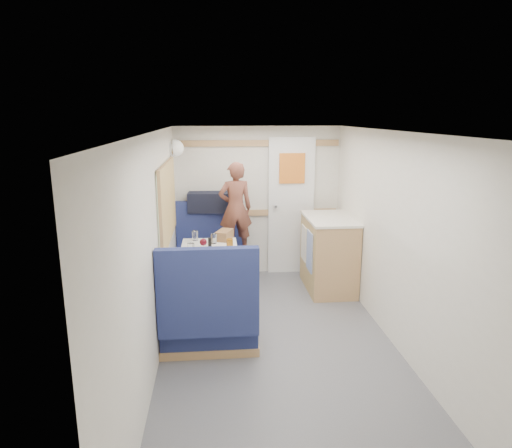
{
  "coord_description": "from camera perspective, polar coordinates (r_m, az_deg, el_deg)",
  "views": [
    {
      "loc": [
        -0.57,
        -3.78,
        2.14
      ],
      "look_at": [
        -0.15,
        0.9,
        1.01
      ],
      "focal_mm": 32.0,
      "sensor_mm": 36.0,
      "label": 1
    }
  ],
  "objects": [
    {
      "name": "dome_light",
      "position": [
        5.66,
        -10.05,
        9.34
      ],
      "size": [
        0.2,
        0.2,
        0.2
      ],
      "primitive_type": "sphere",
      "color": "white",
      "rests_on": "wall_left"
    },
    {
      "name": "duffel_bag",
      "position": [
        6.0,
        -5.91,
        2.75
      ],
      "size": [
        0.55,
        0.29,
        0.26
      ],
      "primitive_type": "cube",
      "rotation": [
        0.0,
        0.0,
        -0.06
      ],
      "color": "black",
      "rests_on": "ledge"
    },
    {
      "name": "wall_left",
      "position": [
        3.98,
        -12.62,
        -3.49
      ],
      "size": [
        0.02,
        4.5,
        2.0
      ],
      "primitive_type": "cube",
      "color": "silver",
      "rests_on": "floor"
    },
    {
      "name": "rear_door",
      "position": [
        6.19,
        4.41,
        2.58
      ],
      "size": [
        0.62,
        0.12,
        1.86
      ],
      "color": "white",
      "rests_on": "wall_back"
    },
    {
      "name": "wall_right",
      "position": [
        4.29,
        17.99,
        -2.63
      ],
      "size": [
        0.02,
        4.5,
        2.0
      ],
      "primitive_type": "cube",
      "color": "silver",
      "rests_on": "floor"
    },
    {
      "name": "person",
      "position": [
        5.62,
        -2.58,
        1.98
      ],
      "size": [
        0.45,
        0.34,
        1.14
      ],
      "primitive_type": "imported",
      "rotation": [
        0.0,
        0.0,
        3.3
      ],
      "color": "brown",
      "rests_on": "bench_far"
    },
    {
      "name": "tumbler_mid",
      "position": [
        5.34,
        -7.63,
        -1.45
      ],
      "size": [
        0.07,
        0.07,
        0.11
      ],
      "primitive_type": "cylinder",
      "color": "silver",
      "rests_on": "dinette_table"
    },
    {
      "name": "cheese_block",
      "position": [
        4.66,
        -4.46,
        -3.87
      ],
      "size": [
        0.11,
        0.09,
        0.03
      ],
      "primitive_type": "cube",
      "rotation": [
        0.0,
        0.0,
        0.4
      ],
      "color": "#EDDB89",
      "rests_on": "tray"
    },
    {
      "name": "dinette_table",
      "position": [
        5.03,
        -5.84,
        -4.81
      ],
      "size": [
        0.62,
        0.92,
        0.72
      ],
      "color": "white",
      "rests_on": "floor"
    },
    {
      "name": "wall_back",
      "position": [
        6.16,
        0.23,
        2.83
      ],
      "size": [
        2.2,
        0.02,
        2.0
      ],
      "primitive_type": "cube",
      "color": "silver",
      "rests_on": "floor"
    },
    {
      "name": "galley_counter",
      "position": [
        5.76,
        9.03,
        -3.59
      ],
      "size": [
        0.57,
        0.92,
        0.92
      ],
      "color": "tan",
      "rests_on": "floor"
    },
    {
      "name": "bench_near",
      "position": [
        4.33,
        -5.86,
        -11.76
      ],
      "size": [
        0.9,
        0.59,
        1.05
      ],
      "color": "navy",
      "rests_on": "floor"
    },
    {
      "name": "side_window",
      "position": [
        4.89,
        -11.08,
        2.74
      ],
      "size": [
        0.04,
        1.3,
        0.72
      ],
      "primitive_type": "cube",
      "color": "#AAB69A",
      "rests_on": "wall_left"
    },
    {
      "name": "beer_glass",
      "position": [
        4.97,
        -3.3,
        -2.49
      ],
      "size": [
        0.07,
        0.07,
        0.11
      ],
      "primitive_type": "cylinder",
      "color": "#895414",
      "rests_on": "dinette_table"
    },
    {
      "name": "orange_fruit",
      "position": [
        4.73,
        -4.48,
        -3.38
      ],
      "size": [
        0.07,
        0.07,
        0.07
      ],
      "primitive_type": "sphere",
      "color": "#DA6609",
      "rests_on": "tray"
    },
    {
      "name": "oak_trim_low",
      "position": [
        6.17,
        0.25,
        1.43
      ],
      "size": [
        2.15,
        0.02,
        0.08
      ],
      "primitive_type": "cube",
      "color": "tan",
      "rests_on": "wall_back"
    },
    {
      "name": "wine_glass",
      "position": [
        4.78,
        -6.61,
        -2.34
      ],
      "size": [
        0.08,
        0.08,
        0.17
      ],
      "color": "white",
      "rests_on": "dinette_table"
    },
    {
      "name": "ceiling",
      "position": [
        3.82,
        3.47,
        11.35
      ],
      "size": [
        4.5,
        4.5,
        0.0
      ],
      "primitive_type": "plane",
      "rotation": [
        3.14,
        0.0,
        0.0
      ],
      "color": "silver",
      "rests_on": "wall_back"
    },
    {
      "name": "oak_trim_high",
      "position": [
        6.05,
        0.26,
        10.08
      ],
      "size": [
        2.15,
        0.02,
        0.08
      ],
      "primitive_type": "cube",
      "color": "tan",
      "rests_on": "wall_back"
    },
    {
      "name": "bench_far",
      "position": [
        5.94,
        -5.7,
        -4.63
      ],
      "size": [
        0.9,
        0.59,
        1.05
      ],
      "color": "navy",
      "rests_on": "floor"
    },
    {
      "name": "tumbler_left",
      "position": [
        4.8,
        -8.15,
        -3.1
      ],
      "size": [
        0.08,
        0.08,
        0.12
      ],
      "primitive_type": "cylinder",
      "color": "white",
      "rests_on": "dinette_table"
    },
    {
      "name": "ledge",
      "position": [
        6.03,
        -5.81,
        1.36
      ],
      "size": [
        0.9,
        0.14,
        0.04
      ],
      "primitive_type": "cube",
      "color": "tan",
      "rests_on": "bench_far"
    },
    {
      "name": "tumbler_right",
      "position": [
        5.19,
        -5.31,
        -1.83
      ],
      "size": [
        0.07,
        0.07,
        0.11
      ],
      "primitive_type": "cylinder",
      "color": "white",
      "rests_on": "dinette_table"
    },
    {
      "name": "floor",
      "position": [
        4.38,
        3.09,
        -15.79
      ],
      "size": [
        4.5,
        4.5,
        0.0
      ],
      "primitive_type": "plane",
      "color": "#515156",
      "rests_on": "ground"
    },
    {
      "name": "bread_loaf",
      "position": [
        5.33,
        -3.97,
        -1.38
      ],
      "size": [
        0.23,
        0.3,
        0.11
      ],
      "primitive_type": "cube",
      "rotation": [
        0.0,
        0.0,
        -0.36
      ],
      "color": "brown",
      "rests_on": "dinette_table"
    },
    {
      "name": "tray",
      "position": [
        4.74,
        -5.14,
        -3.88
      ],
      "size": [
        0.31,
        0.38,
        0.02
      ],
      "primitive_type": "cube",
      "rotation": [
        0.0,
        0.0,
        0.11
      ],
      "color": "white",
      "rests_on": "dinette_table"
    },
    {
      "name": "pepper_grinder",
      "position": [
        5.06,
        -5.8,
        -2.29
      ],
      "size": [
        0.04,
        0.04,
        0.1
      ],
      "primitive_type": "cylinder",
      "color": "black",
      "rests_on": "dinette_table"
    }
  ]
}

